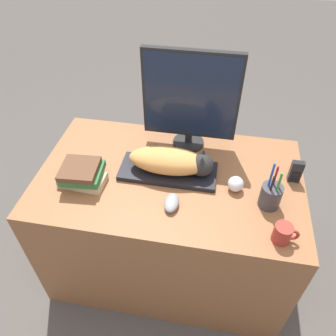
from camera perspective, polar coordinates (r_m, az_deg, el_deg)
The scene contains 11 objects.
ground_plane at distance 1.96m, azimuth -1.88°, elevation -24.85°, with size 12.00×12.00×0.00m, color #4C4742.
desk at distance 1.81m, azimuth 0.23°, elevation -9.60°, with size 1.24×0.74×0.74m.
keyboard at distance 1.54m, azimuth 0.01°, elevation -0.57°, with size 0.45×0.18×0.02m.
cat at distance 1.49m, azimuth 1.00°, elevation 1.18°, with size 0.39×0.15×0.12m.
monitor at distance 1.56m, azimuth 3.95°, elevation 11.95°, with size 0.45×0.16×0.50m.
computer_mouse at distance 1.40m, azimuth 0.62°, elevation -6.06°, with size 0.06×0.11×0.04m.
coffee_mug at distance 1.35m, azimuth 19.41°, elevation -10.70°, with size 0.10×0.07×0.08m.
pen_cup at distance 1.44m, azimuth 17.45°, elevation -4.56°, with size 0.09×0.09×0.23m.
baseball at distance 1.48m, azimuth 11.69°, elevation -2.74°, with size 0.07×0.07×0.07m.
phone at distance 1.58m, azimuth 21.36°, elevation -0.61°, with size 0.05×0.03×0.11m.
book_stack at distance 1.52m, azimuth -14.79°, elevation -1.08°, with size 0.21×0.18×0.10m.
Camera 1 is at (0.19, -0.71, 1.81)m, focal length 35.00 mm.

